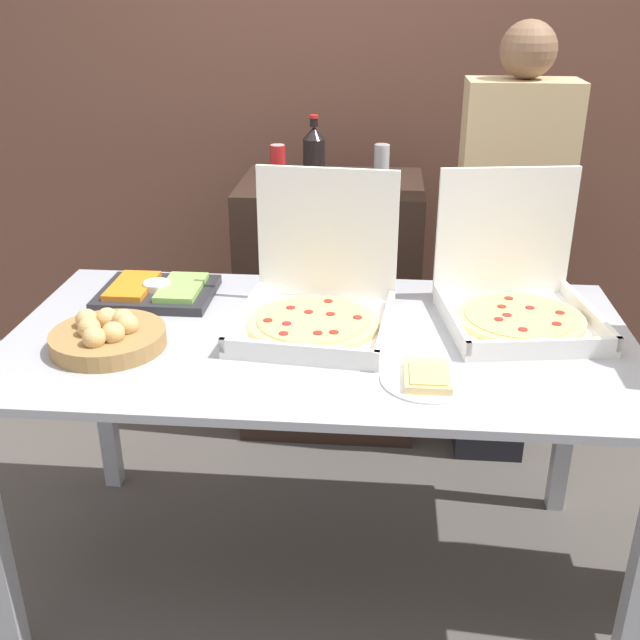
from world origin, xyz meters
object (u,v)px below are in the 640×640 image
(pizza_box_near_right, at_px, (516,297))
(veggie_tray, at_px, (157,291))
(soda_bottle, at_px, (314,156))
(pizza_box_near_left, at_px, (317,300))
(paper_plate_front_left, at_px, (427,378))
(person_guest_plaid, at_px, (507,250))
(soda_can_colored, at_px, (278,159))
(soda_can_silver, at_px, (382,159))
(bread_basket, at_px, (108,336))

(pizza_box_near_right, height_order, veggie_tray, pizza_box_near_right)
(soda_bottle, bearing_deg, pizza_box_near_left, -84.21)
(pizza_box_near_right, relative_size, paper_plate_front_left, 2.10)
(soda_bottle, relative_size, person_guest_plaid, 0.16)
(veggie_tray, bearing_deg, soda_bottle, 58.60)
(soda_can_colored, bearing_deg, pizza_box_near_right, -49.49)
(veggie_tray, xyz_separation_m, soda_bottle, (0.45, 0.74, 0.30))
(pizza_box_near_right, height_order, soda_bottle, soda_bottle)
(veggie_tray, relative_size, person_guest_plaid, 0.21)
(pizza_box_near_right, xyz_separation_m, soda_can_silver, (-0.43, 1.07, 0.18))
(pizza_box_near_left, distance_m, soda_bottle, 0.94)
(pizza_box_near_right, distance_m, person_guest_plaid, 0.65)
(veggie_tray, xyz_separation_m, soda_can_colored, (0.28, 0.93, 0.24))
(soda_can_silver, xyz_separation_m, person_guest_plaid, (0.49, -0.42, -0.25))
(soda_bottle, relative_size, soda_can_silver, 2.26)
(soda_can_colored, bearing_deg, soda_can_silver, 6.42)
(soda_can_colored, relative_size, person_guest_plaid, 0.07)
(soda_bottle, height_order, soda_can_silver, soda_bottle)
(veggie_tray, distance_m, person_guest_plaid, 1.34)
(paper_plate_front_left, relative_size, bread_basket, 0.75)
(pizza_box_near_left, relative_size, pizza_box_near_right, 0.97)
(soda_bottle, xyz_separation_m, soda_can_colored, (-0.17, 0.20, -0.06))
(pizza_box_near_left, distance_m, bread_basket, 0.61)
(bread_basket, distance_m, soda_bottle, 1.25)
(pizza_box_near_left, xyz_separation_m, pizza_box_near_right, (0.60, 0.08, -0.00))
(soda_bottle, bearing_deg, pizza_box_near_right, -49.74)
(soda_can_colored, bearing_deg, soda_bottle, -48.45)
(pizza_box_near_right, relative_size, soda_can_colored, 4.14)
(pizza_box_near_right, height_order, bread_basket, pizza_box_near_right)
(paper_plate_front_left, bearing_deg, soda_bottle, 108.39)
(paper_plate_front_left, xyz_separation_m, veggie_tray, (-0.86, 0.50, 0.01))
(soda_bottle, bearing_deg, veggie_tray, -121.40)
(pizza_box_near_left, bearing_deg, paper_plate_front_left, -40.91)
(soda_can_silver, xyz_separation_m, soda_can_colored, (-0.44, -0.05, 0.00))
(veggie_tray, bearing_deg, bread_basket, -94.99)
(soda_bottle, distance_m, person_guest_plaid, 0.84)
(pizza_box_near_right, distance_m, paper_plate_front_left, 0.51)
(paper_plate_front_left, bearing_deg, person_guest_plaid, 71.72)
(paper_plate_front_left, distance_m, person_guest_plaid, 1.12)
(pizza_box_near_right, height_order, soda_can_silver, pizza_box_near_right)
(pizza_box_near_right, bearing_deg, soda_can_silver, 103.12)
(veggie_tray, relative_size, soda_bottle, 1.31)
(soda_bottle, xyz_separation_m, person_guest_plaid, (0.76, -0.17, -0.31))
(soda_can_colored, bearing_deg, person_guest_plaid, -21.56)
(veggie_tray, height_order, person_guest_plaid, person_guest_plaid)
(soda_bottle, xyz_separation_m, soda_can_silver, (0.27, 0.25, -0.06))
(paper_plate_front_left, xyz_separation_m, person_guest_plaid, (0.35, 1.06, -0.00))
(soda_bottle, bearing_deg, person_guest_plaid, -12.83)
(pizza_box_near_right, distance_m, bread_basket, 1.21)
(paper_plate_front_left, height_order, soda_can_colored, soda_can_colored)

